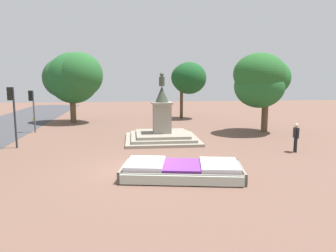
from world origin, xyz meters
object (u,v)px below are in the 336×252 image
(traffic_light_mid_block, at_px, (12,106))
(pedestrian_near_planter, at_px, (296,136))
(statue_monument, at_px, (162,130))
(traffic_light_far_corner, at_px, (32,104))
(flower_planter, at_px, (182,170))

(traffic_light_mid_block, bearing_deg, pedestrian_near_planter, -10.00)
(statue_monument, height_order, traffic_light_far_corner, statue_monument)
(statue_monument, xyz_separation_m, traffic_light_mid_block, (-9.33, -1.37, 1.88))
(flower_planter, relative_size, pedestrian_near_planter, 3.33)
(flower_planter, bearing_deg, traffic_light_mid_block, 143.52)
(traffic_light_mid_block, xyz_separation_m, pedestrian_near_planter, (16.82, -2.97, -1.65))
(traffic_light_mid_block, height_order, traffic_light_far_corner, traffic_light_mid_block)
(flower_planter, relative_size, traffic_light_far_corner, 1.72)
(statue_monument, distance_m, pedestrian_near_planter, 8.66)
(statue_monument, bearing_deg, traffic_light_far_corner, 155.84)
(statue_monument, bearing_deg, traffic_light_mid_block, -171.66)
(traffic_light_far_corner, bearing_deg, flower_planter, -52.02)
(pedestrian_near_planter, bearing_deg, traffic_light_mid_block, 170.00)
(traffic_light_mid_block, distance_m, traffic_light_far_corner, 5.82)
(statue_monument, xyz_separation_m, traffic_light_far_corner, (-9.85, 4.42, 1.54))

